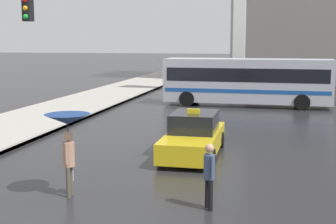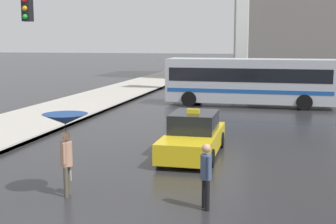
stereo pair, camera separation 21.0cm
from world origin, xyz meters
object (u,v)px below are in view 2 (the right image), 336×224
object	(u,v)px
taxi	(193,136)
pedestrian_man	(206,172)
city_bus	(249,80)
pedestrian_with_umbrella	(65,128)

from	to	relation	value
taxi	pedestrian_man	bearing A→B (deg)	103.00
taxi	city_bus	xyz separation A→B (m)	(1.22, 13.69, 0.98)
pedestrian_with_umbrella	taxi	bearing A→B (deg)	-32.43
taxi	pedestrian_with_umbrella	world-z (taller)	pedestrian_with_umbrella
city_bus	pedestrian_with_umbrella	distance (m)	19.34
pedestrian_man	city_bus	bearing A→B (deg)	151.67
taxi	pedestrian_with_umbrella	distance (m)	5.96
city_bus	pedestrian_man	size ratio (longest dim) A/B	6.37
pedestrian_with_umbrella	pedestrian_man	distance (m)	3.86
city_bus	pedestrian_with_umbrella	world-z (taller)	city_bus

